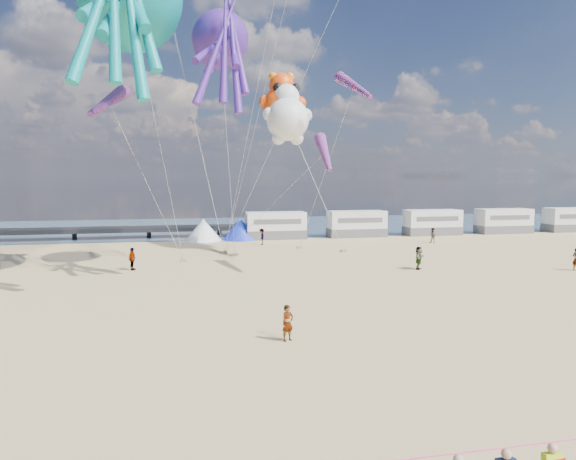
% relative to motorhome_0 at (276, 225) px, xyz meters
% --- Properties ---
extents(ground, '(120.00, 120.00, 0.00)m').
position_rel_motorhome_0_xyz_m(ground, '(-6.00, -40.00, -1.50)').
color(ground, '#DDC07F').
rests_on(ground, ground).
extents(water, '(120.00, 120.00, 0.00)m').
position_rel_motorhome_0_xyz_m(water, '(-6.00, 15.00, -1.48)').
color(water, '#3B5B72').
rests_on(water, ground).
extents(motorhome_0, '(6.60, 2.50, 3.00)m').
position_rel_motorhome_0_xyz_m(motorhome_0, '(0.00, 0.00, 0.00)').
color(motorhome_0, silver).
rests_on(motorhome_0, ground).
extents(motorhome_1, '(6.60, 2.50, 3.00)m').
position_rel_motorhome_0_xyz_m(motorhome_1, '(9.50, 0.00, 0.00)').
color(motorhome_1, silver).
rests_on(motorhome_1, ground).
extents(motorhome_2, '(6.60, 2.50, 3.00)m').
position_rel_motorhome_0_xyz_m(motorhome_2, '(19.00, 0.00, 0.00)').
color(motorhome_2, silver).
rests_on(motorhome_2, ground).
extents(motorhome_3, '(6.60, 2.50, 3.00)m').
position_rel_motorhome_0_xyz_m(motorhome_3, '(28.50, 0.00, 0.00)').
color(motorhome_3, silver).
rests_on(motorhome_3, ground).
extents(motorhome_4, '(6.60, 2.50, 3.00)m').
position_rel_motorhome_0_xyz_m(motorhome_4, '(38.00, 0.00, 0.00)').
color(motorhome_4, silver).
rests_on(motorhome_4, ground).
extents(tent_white, '(4.00, 4.00, 2.40)m').
position_rel_motorhome_0_xyz_m(tent_white, '(-8.00, 0.00, -0.30)').
color(tent_white, white).
rests_on(tent_white, ground).
extents(tent_blue, '(4.00, 4.00, 2.40)m').
position_rel_motorhome_0_xyz_m(tent_blue, '(-4.00, 0.00, -0.30)').
color(tent_blue, '#1933CC').
rests_on(tent_blue, ground).
extents(standing_person, '(0.67, 0.58, 1.55)m').
position_rel_motorhome_0_xyz_m(standing_person, '(-5.88, -35.37, -0.72)').
color(standing_person, tan).
rests_on(standing_person, ground).
extents(beachgoer_1, '(0.89, 0.91, 1.58)m').
position_rel_motorhome_0_xyz_m(beachgoer_1, '(15.45, -7.07, -0.71)').
color(beachgoer_1, '#7F6659').
rests_on(beachgoer_1, ground).
extents(beachgoer_2, '(0.73, 0.89, 1.66)m').
position_rel_motorhome_0_xyz_m(beachgoer_2, '(-2.31, -4.75, -0.67)').
color(beachgoer_2, '#7F6659').
rests_on(beachgoer_2, ground).
extents(beachgoer_3, '(0.98, 1.24, 1.69)m').
position_rel_motorhome_0_xyz_m(beachgoer_3, '(-13.92, -16.86, -0.66)').
color(beachgoer_3, '#7F6659').
rests_on(beachgoer_3, ground).
extents(beachgoer_4, '(0.96, 1.06, 1.73)m').
position_rel_motorhome_0_xyz_m(beachgoer_4, '(7.14, -20.88, -0.64)').
color(beachgoer_4, '#7F6659').
rests_on(beachgoer_4, ground).
extents(beachgoer_5, '(0.90, 1.65, 1.70)m').
position_rel_motorhome_0_xyz_m(beachgoer_5, '(18.38, -23.69, -0.65)').
color(beachgoer_5, '#7F6659').
rests_on(beachgoer_5, ground).
extents(sandbag_a, '(0.50, 0.35, 0.22)m').
position_rel_motorhome_0_xyz_m(sandbag_a, '(-10.19, -13.87, -1.39)').
color(sandbag_a, gray).
rests_on(sandbag_a, ground).
extents(sandbag_b, '(0.50, 0.35, 0.22)m').
position_rel_motorhome_0_xyz_m(sandbag_b, '(-5.73, -11.56, -1.39)').
color(sandbag_b, gray).
rests_on(sandbag_b, ground).
extents(sandbag_c, '(0.50, 0.35, 0.22)m').
position_rel_motorhome_0_xyz_m(sandbag_c, '(4.34, -11.29, -1.39)').
color(sandbag_c, gray).
rests_on(sandbag_c, ground).
extents(sandbag_d, '(0.50, 0.35, 0.22)m').
position_rel_motorhome_0_xyz_m(sandbag_d, '(0.79, -8.39, -1.39)').
color(sandbag_d, gray).
rests_on(sandbag_d, ground).
extents(sandbag_e, '(0.50, 0.35, 0.22)m').
position_rel_motorhome_0_xyz_m(sandbag_e, '(-6.54, -10.01, -1.39)').
color(sandbag_e, gray).
rests_on(sandbag_e, ground).
extents(kite_octopus_purple, '(6.13, 9.84, 10.44)m').
position_rel_motorhome_0_xyz_m(kite_octopus_purple, '(-7.22, -17.47, 15.30)').
color(kite_octopus_purple, '#471F87').
extents(kite_panda, '(4.76, 4.49, 6.59)m').
position_rel_motorhome_0_xyz_m(kite_panda, '(-0.73, -10.26, 10.55)').
color(kite_panda, white).
extents(kite_teddy_orange, '(5.17, 4.94, 6.46)m').
position_rel_motorhome_0_xyz_m(kite_teddy_orange, '(-0.91, -8.79, 11.85)').
color(kite_teddy_orange, '#FD4D0E').
extents(windsock_left, '(2.60, 7.74, 7.68)m').
position_rel_motorhome_0_xyz_m(windsock_left, '(-15.17, -17.01, 10.78)').
color(windsock_left, red).
extents(windsock_mid, '(2.05, 5.44, 5.35)m').
position_rel_motorhome_0_xyz_m(windsock_mid, '(3.54, -16.03, 12.63)').
color(windsock_mid, red).
extents(windsock_right, '(1.53, 5.29, 5.22)m').
position_rel_motorhome_0_xyz_m(windsock_right, '(-0.23, -20.84, 7.10)').
color(windsock_right, red).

